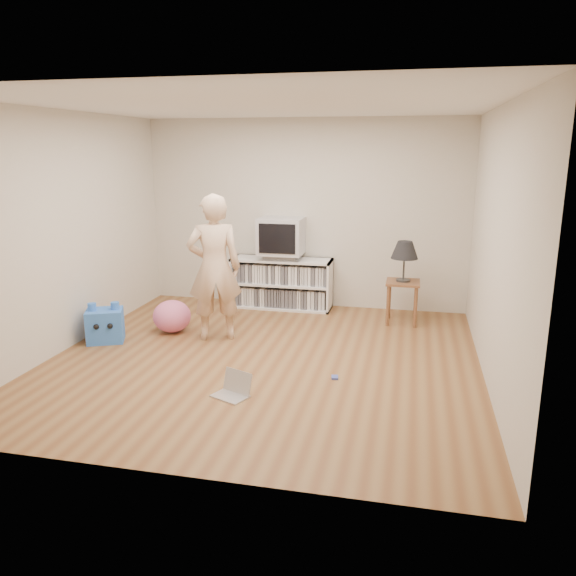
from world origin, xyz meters
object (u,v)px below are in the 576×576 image
(plush_blue, at_px, (105,325))
(side_table, at_px, (403,291))
(person, at_px, (214,268))
(plush_pink, at_px, (172,316))
(media_unit, at_px, (282,283))
(crt_tv, at_px, (281,236))
(dvd_deck, at_px, (282,256))
(laptop, at_px, (234,389))
(table_lamp, at_px, (405,251))

(plush_blue, bearing_deg, side_table, 0.51)
(person, height_order, plush_pink, person)
(media_unit, xyz_separation_m, person, (-0.45, -1.49, 0.50))
(crt_tv, height_order, plush_blue, crt_tv)
(dvd_deck, height_order, laptop, dvd_deck)
(person, bearing_deg, side_table, -174.17)
(crt_tv, distance_m, side_table, 1.82)
(table_lamp, relative_size, person, 0.30)
(person, relative_size, plush_pink, 3.69)
(laptop, bearing_deg, person, 138.75)
(side_table, xyz_separation_m, plush_pink, (-2.74, -0.99, -0.22))
(side_table, xyz_separation_m, laptop, (-1.43, -2.57, -0.36))
(side_table, bearing_deg, crt_tv, 167.67)
(media_unit, bearing_deg, crt_tv, -90.00)
(media_unit, bearing_deg, laptop, -85.30)
(dvd_deck, xyz_separation_m, crt_tv, (0.00, -0.00, 0.29))
(dvd_deck, xyz_separation_m, side_table, (1.68, -0.37, -0.32))
(plush_pink, bearing_deg, side_table, 19.88)
(dvd_deck, height_order, crt_tv, crt_tv)
(dvd_deck, xyz_separation_m, table_lamp, (1.68, -0.37, 0.21))
(dvd_deck, height_order, table_lamp, table_lamp)
(crt_tv, bearing_deg, dvd_deck, 90.00)
(table_lamp, bearing_deg, crt_tv, 167.67)
(crt_tv, relative_size, table_lamp, 1.17)
(dvd_deck, relative_size, person, 0.26)
(crt_tv, relative_size, side_table, 1.09)
(table_lamp, relative_size, plush_pink, 1.11)
(media_unit, bearing_deg, dvd_deck, -90.00)
(media_unit, height_order, dvd_deck, dvd_deck)
(table_lamp, bearing_deg, plush_pink, -160.12)
(crt_tv, height_order, person, person)
(crt_tv, xyz_separation_m, plush_blue, (-1.67, -1.86, -0.82))
(dvd_deck, height_order, side_table, dvd_deck)
(table_lamp, xyz_separation_m, plush_blue, (-3.35, -1.49, -0.74))
(dvd_deck, distance_m, crt_tv, 0.29)
(table_lamp, distance_m, plush_blue, 3.74)
(dvd_deck, bearing_deg, table_lamp, -12.44)
(plush_blue, bearing_deg, person, -5.72)
(dvd_deck, relative_size, side_table, 0.82)
(media_unit, height_order, laptop, media_unit)
(crt_tv, relative_size, person, 0.35)
(plush_pink, bearing_deg, person, -10.35)
(laptop, bearing_deg, media_unit, 118.22)
(person, xyz_separation_m, laptop, (0.69, -1.47, -0.79))
(dvd_deck, relative_size, plush_pink, 0.97)
(dvd_deck, distance_m, laptop, 3.03)
(side_table, distance_m, plush_pink, 2.92)
(plush_blue, bearing_deg, media_unit, 24.83)
(person, height_order, laptop, person)
(media_unit, xyz_separation_m, laptop, (0.24, -2.96, -0.29))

